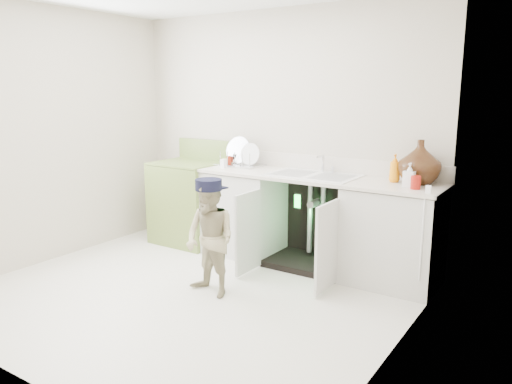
{
  "coord_description": "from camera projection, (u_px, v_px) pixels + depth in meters",
  "views": [
    {
      "loc": [
        2.66,
        -2.98,
        1.71
      ],
      "look_at": [
        0.24,
        0.7,
        0.79
      ],
      "focal_mm": 35.0,
      "sensor_mm": 36.0,
      "label": 1
    }
  ],
  "objects": [
    {
      "name": "avocado_stove",
      "position": [
        190.0,
        201.0,
        5.61
      ],
      "size": [
        0.73,
        0.65,
        1.14
      ],
      "color": "olive",
      "rests_on": "ground"
    },
    {
      "name": "repair_worker",
      "position": [
        210.0,
        238.0,
        4.13
      ],
      "size": [
        0.71,
        0.97,
        0.98
      ],
      "rotation": [
        0.0,
        0.0,
        -0.15
      ],
      "color": "tan",
      "rests_on": "ground"
    },
    {
      "name": "ground",
      "position": [
        187.0,
        294.0,
        4.22
      ],
      "size": [
        3.5,
        3.5,
        0.0
      ],
      "primitive_type": "plane",
      "color": "silver",
      "rests_on": "ground"
    },
    {
      "name": "counter_run",
      "position": [
        316.0,
        218.0,
        4.79
      ],
      "size": [
        2.44,
        1.02,
        1.28
      ],
      "color": "silver",
      "rests_on": "ground"
    },
    {
      "name": "room_shell",
      "position": [
        183.0,
        147.0,
        3.97
      ],
      "size": [
        6.0,
        5.5,
        1.26
      ],
      "color": "beige",
      "rests_on": "ground"
    }
  ]
}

